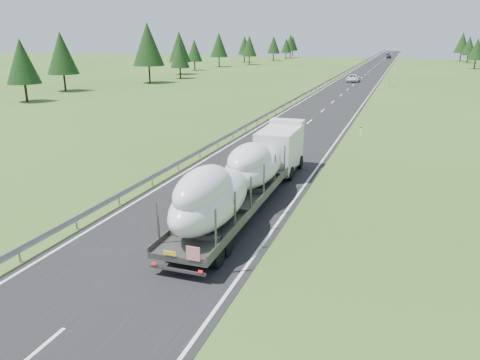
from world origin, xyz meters
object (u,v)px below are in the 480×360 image
(highway_sign, at_px, (390,77))
(distant_car_blue, at_px, (388,53))
(boat_truck, at_px, (246,173))
(distant_car_dark, at_px, (389,56))
(distant_van, at_px, (353,78))

(highway_sign, height_order, distant_car_blue, highway_sign)
(boat_truck, relative_size, distant_car_blue, 4.67)
(boat_truck, xyz_separation_m, distant_car_dark, (-0.53, 194.36, -1.42))
(highway_sign, xyz_separation_m, distant_van, (-7.99, 7.48, -1.03))
(boat_truck, distance_m, distant_van, 81.51)
(highway_sign, bearing_deg, distant_car_blue, 92.83)
(boat_truck, bearing_deg, distant_car_blue, 90.72)
(highway_sign, distance_m, distant_van, 10.99)
(distant_car_blue, bearing_deg, highway_sign, -82.65)
(boat_truck, bearing_deg, distant_van, 92.07)
(distant_car_blue, bearing_deg, distant_car_dark, -82.15)
(highway_sign, xyz_separation_m, boat_truck, (-5.04, -73.96, 0.41))
(distant_van, xyz_separation_m, distant_car_blue, (-0.06, 155.37, -0.08))
(distant_car_dark, distance_m, distant_car_blue, 42.53)
(highway_sign, height_order, distant_car_dark, highway_sign)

